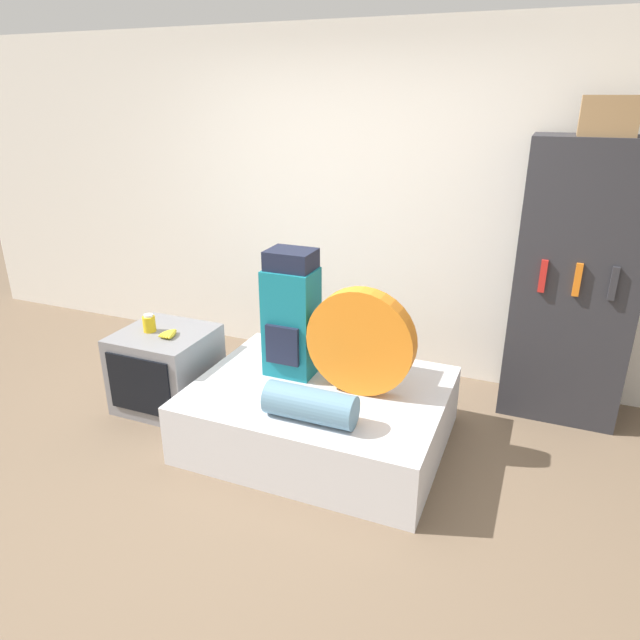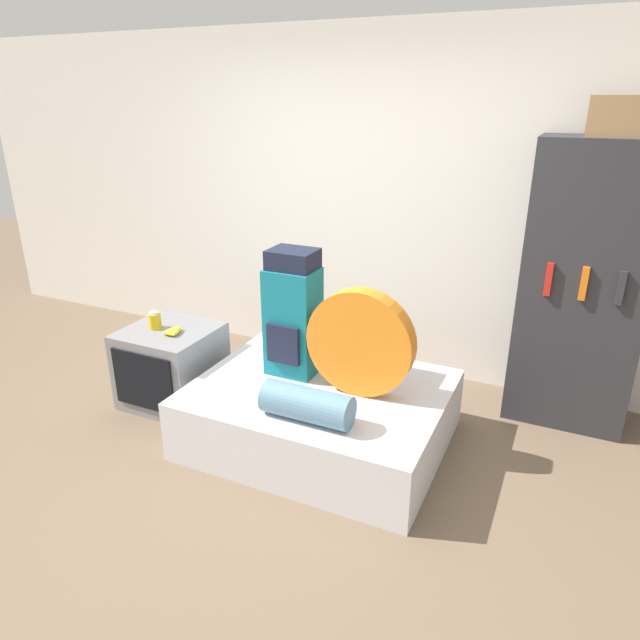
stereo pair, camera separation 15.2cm
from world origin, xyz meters
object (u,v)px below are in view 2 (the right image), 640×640
Objects in this scene: tent_bag at (360,343)px; cardboard_box at (618,116)px; sleeping_roll at (307,404)px; television at (172,366)px; canister at (155,320)px; bookshelf at (582,289)px; backpack at (293,315)px.

cardboard_box is at bearing 38.02° from tent_bag.
television is (-1.29, 0.40, -0.21)m from sleeping_roll.
sleeping_roll is at bearing -15.49° from canister.
canister reaches higher than television.
bookshelf is (2.69, 1.00, 0.32)m from canister.
canister is 3.18m from cardboard_box.
sleeping_roll is at bearing -133.40° from bookshelf.
sleeping_roll is 0.28× the size of bookshelf.
cardboard_box reaches higher than sleeping_roll.
sleeping_roll is at bearing -109.29° from tent_bag.
canister reaches higher than sleeping_roll.
bookshelf is at bearing 39.55° from tent_bag.
backpack is 6.56× the size of canister.
canister is (-1.38, 0.38, 0.13)m from sleeping_roll.
cardboard_box is (2.62, 0.95, 1.71)m from television.
cardboard_box is (1.33, 1.35, 1.50)m from sleeping_roll.
tent_bag is 1.27× the size of sleeping_roll.
backpack is at bearing -152.27° from bookshelf.
tent_bag is at bearing -141.98° from cardboard_box.
television is 2.85m from bookshelf.
television is at bearing -178.95° from tent_bag.
television is 1.97× the size of cardboard_box.
television is (-0.94, -0.11, -0.51)m from backpack.
television is at bearing 9.00° from canister.
canister is (-0.09, -0.01, 0.34)m from television.
bookshelf is at bearing 20.71° from television.
television is 4.92× the size of canister.
canister is at bearing -173.06° from backpack.
cardboard_box reaches higher than canister.
television is 0.33× the size of bookshelf.
bookshelf is 1.05m from cardboard_box.
backpack is 1.06m from canister.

